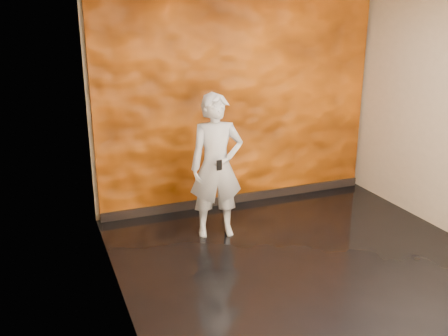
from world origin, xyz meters
TOP-DOWN VIEW (x-y plane):
  - room at (0.00, 0.00)m, footprint 4.02×4.02m
  - feature_wall at (0.00, 1.96)m, footprint 3.90×0.06m
  - baseboard at (0.00, 1.92)m, footprint 3.90×0.04m
  - man at (-0.67, 1.07)m, footprint 0.69×0.52m
  - phone at (-0.73, 0.81)m, footprint 0.07×0.02m

SIDE VIEW (x-z plane):
  - baseboard at x=0.00m, z-range 0.00..0.12m
  - man at x=-0.67m, z-range 0.00..1.73m
  - phone at x=-0.73m, z-range 0.90..1.02m
  - feature_wall at x=0.00m, z-range 0.00..2.75m
  - room at x=0.00m, z-range -0.01..2.81m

